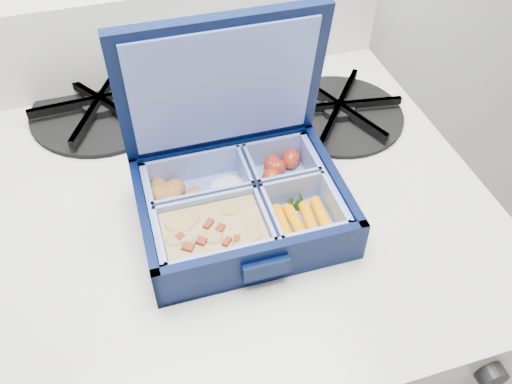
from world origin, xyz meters
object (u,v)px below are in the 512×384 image
object	(u,v)px
stove	(241,354)
bento_box	(242,206)
fork	(269,140)
burner_grate	(339,109)

from	to	relation	value
stove	bento_box	world-z (taller)	bento_box
bento_box	fork	xyz separation A→B (m)	(0.07, 0.11, -0.02)
stove	burner_grate	bearing A→B (deg)	25.92
burner_grate	fork	distance (m)	0.10
bento_box	burner_grate	size ratio (longest dim) A/B	1.23
fork	burner_grate	bearing A→B (deg)	61.37
bento_box	stove	bearing A→B (deg)	84.23
burner_grate	fork	bearing A→B (deg)	-166.94
bento_box	fork	world-z (taller)	bento_box
burner_grate	fork	xyz separation A→B (m)	(-0.10, -0.02, -0.01)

